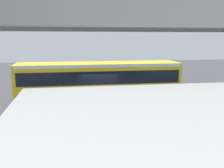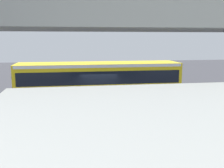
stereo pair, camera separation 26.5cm
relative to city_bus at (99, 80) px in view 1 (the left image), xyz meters
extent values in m
plane|color=#38383D|center=(0.13, 1.00, -1.88)|extent=(80.00, 80.00, 0.00)
cube|color=yellow|center=(-0.01, 0.00, -0.17)|extent=(11.50, 2.55, 2.86)
cube|color=black|center=(-0.01, 0.00, 0.35)|extent=(11.04, 2.59, 0.90)
cube|color=white|center=(-0.01, 0.00, 1.15)|extent=(11.27, 2.58, 0.20)
cube|color=black|center=(5.76, 0.00, 0.18)|extent=(0.04, 2.24, 1.20)
cylinder|color=black|center=(3.67, 1.28, -1.36)|extent=(1.04, 0.30, 1.04)
cylinder|color=black|center=(3.67, -1.27, -1.36)|extent=(1.04, 0.30, 1.04)
cylinder|color=black|center=(-3.69, 1.28, -1.36)|extent=(1.04, 0.30, 1.04)
cylinder|color=black|center=(-3.69, -1.27, -1.36)|extent=(1.04, 0.30, 1.04)
cylinder|color=slate|center=(2.89, -3.86, -0.48)|extent=(0.08, 0.08, 2.80)
cube|color=red|center=(2.89, -3.86, 0.62)|extent=(0.04, 0.60, 0.60)
cube|color=silver|center=(-7.87, -1.09, -1.88)|extent=(2.00, 0.20, 0.01)
cube|color=silver|center=(-3.87, -1.09, -1.88)|extent=(2.00, 0.20, 0.01)
cube|color=silver|center=(0.13, -1.09, -1.88)|extent=(2.00, 0.20, 0.01)
cube|color=silver|center=(4.13, -1.09, -1.88)|extent=(2.00, 0.20, 0.01)
cube|color=gray|center=(0.13, 13.63, 3.36)|extent=(26.94, 2.60, 0.50)
camera|label=1|loc=(2.38, 18.79, 2.94)|focal=42.67mm
camera|label=2|loc=(2.12, 18.83, 2.94)|focal=42.67mm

